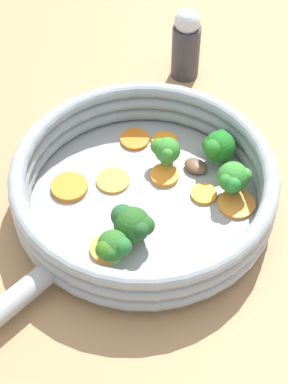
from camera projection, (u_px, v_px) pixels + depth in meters
ground_plane at (144, 207)px, 0.73m from camera, size 4.00×4.00×0.00m
skillet at (144, 204)px, 0.73m from camera, size 0.27×0.27×0.01m
skillet_rim_wall at (144, 184)px, 0.70m from camera, size 0.29×0.29×0.06m
skillet_rivet_left at (38, 246)px, 0.68m from camera, size 0.01×0.01×0.01m
skillet_rivet_right at (86, 287)px, 0.65m from camera, size 0.01×0.01×0.01m
carrot_slice_0 at (165, 141)px, 0.78m from camera, size 0.04×0.04×0.00m
carrot_slice_1 at (165, 175)px, 0.75m from camera, size 0.05×0.05×0.01m
carrot_slice_2 at (70, 187)px, 0.73m from camera, size 0.06×0.06×0.01m
carrot_slice_3 at (108, 249)px, 0.68m from camera, size 0.05×0.05×0.00m
carrot_slice_4 at (113, 180)px, 0.74m from camera, size 0.05×0.05×0.00m
carrot_slice_5 at (237, 204)px, 0.72m from camera, size 0.06×0.06×0.00m
carrot_slice_6 at (204, 194)px, 0.73m from camera, size 0.03×0.03×0.00m
carrot_slice_7 at (135, 139)px, 0.79m from camera, size 0.04×0.04×0.00m
broccoli_floret_0 at (166, 151)px, 0.74m from camera, size 0.03×0.03×0.04m
broccoli_floret_1 at (113, 247)px, 0.65m from camera, size 0.04×0.04×0.04m
broccoli_floret_2 at (233, 178)px, 0.71m from camera, size 0.04×0.04×0.05m
broccoli_floret_3 at (218, 146)px, 0.74m from camera, size 0.04×0.04×0.04m
broccoli_floret_4 at (132, 224)px, 0.67m from camera, size 0.05×0.04×0.04m
mushroom_piece_0 at (198, 168)px, 0.75m from camera, size 0.03×0.03×0.01m
salt_shaker at (186, 44)px, 0.85m from camera, size 0.04×0.04×0.10m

